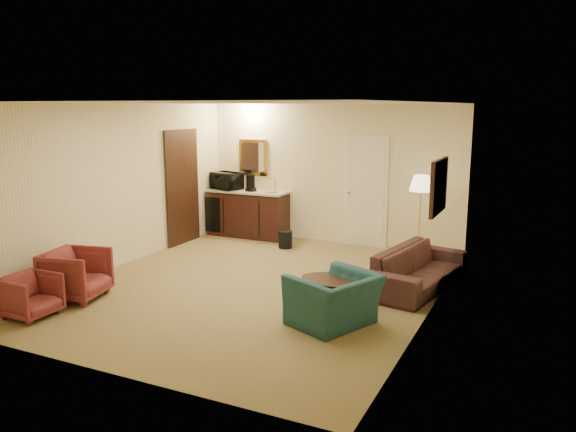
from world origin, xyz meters
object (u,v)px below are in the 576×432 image
at_px(wetbar_cabinet, 248,213).
at_px(microwave, 226,179).
at_px(teal_armchair, 334,291).
at_px(coffee_table, 333,298).
at_px(rose_chair_far, 31,294).
at_px(sofa, 419,262).
at_px(rose_chair_near, 76,272).
at_px(floor_lamp, 420,218).
at_px(waste_bin, 285,239).
at_px(coffee_maker, 251,183).

relative_size(wetbar_cabinet, microwave, 2.70).
relative_size(teal_armchair, coffee_table, 1.15).
bearing_deg(microwave, wetbar_cabinet, 19.81).
relative_size(wetbar_cabinet, rose_chair_far, 2.78).
bearing_deg(teal_armchair, sofa, -175.25).
distance_m(sofa, rose_chair_far, 5.14).
xyz_separation_m(wetbar_cabinet, coffee_table, (3.10, -3.36, -0.22)).
distance_m(wetbar_cabinet, rose_chair_near, 4.25).
xyz_separation_m(rose_chair_far, floor_lamp, (3.72, 4.66, 0.43)).
bearing_deg(microwave, teal_armchair, -26.53).
bearing_deg(waste_bin, coffee_table, -54.44).
relative_size(rose_chair_far, coffee_maker, 1.83).
bearing_deg(wetbar_cabinet, floor_lamp, -5.27).
height_order(rose_chair_far, coffee_table, rose_chair_far).
height_order(wetbar_cabinet, sofa, wetbar_cabinet).
distance_m(teal_armchair, coffee_table, 0.33).
relative_size(rose_chair_near, waste_bin, 2.35).
relative_size(wetbar_cabinet, rose_chair_near, 2.21).
height_order(teal_armchair, rose_chair_near, teal_armchair).
bearing_deg(rose_chair_near, coffee_table, -87.93).
bearing_deg(sofa, floor_lamp, 22.65).
distance_m(rose_chair_far, microwave, 5.03).
xyz_separation_m(rose_chair_near, microwave, (-0.22, 4.22, 0.75)).
bearing_deg(rose_chair_near, microwave, -9.50).
distance_m(floor_lamp, microwave, 3.98).
bearing_deg(floor_lamp, rose_chair_far, -128.62).
distance_m(teal_armchair, coffee_maker, 4.77).
xyz_separation_m(sofa, rose_chair_near, (-4.05, -2.42, -0.01)).
bearing_deg(floor_lamp, coffee_maker, 175.52).
distance_m(wetbar_cabinet, coffee_table, 4.58).
relative_size(coffee_table, waste_bin, 2.63).
relative_size(sofa, floor_lamp, 1.36).
bearing_deg(sofa, teal_armchair, 171.93).
height_order(coffee_table, floor_lamp, floor_lamp).
xyz_separation_m(rose_chair_far, microwave, (-0.22, 4.96, 0.83)).
xyz_separation_m(wetbar_cabinet, microwave, (-0.47, -0.02, 0.67)).
bearing_deg(coffee_maker, sofa, -10.99).
bearing_deg(sofa, rose_chair_far, 138.15).
relative_size(waste_bin, coffee_maker, 0.98).
bearing_deg(wetbar_cabinet, coffee_table, -47.31).
bearing_deg(rose_chair_far, teal_armchair, -68.48).
relative_size(wetbar_cabinet, sofa, 0.83).
bearing_deg(waste_bin, rose_chair_near, -109.97).
bearing_deg(sofa, coffee_table, 165.97).
bearing_deg(wetbar_cabinet, rose_chair_far, -92.88).
height_order(rose_chair_near, microwave, microwave).
bearing_deg(teal_armchair, rose_chair_near, -56.83).
bearing_deg(rose_chair_far, sofa, -51.96).
distance_m(coffee_table, floor_lamp, 3.11).
xyz_separation_m(sofa, rose_chair_far, (-4.05, -3.16, -0.09)).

